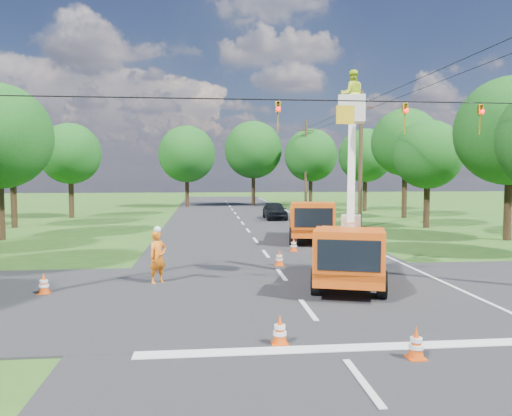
{
  "coord_description": "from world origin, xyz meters",
  "views": [
    {
      "loc": [
        -2.93,
        -13.88,
        3.97
      ],
      "look_at": [
        -0.93,
        5.58,
        2.6
      ],
      "focal_mm": 35.0,
      "sensor_mm": 36.0,
      "label": 1
    }
  ],
  "objects": [
    {
      "name": "road_main",
      "position": [
        0.0,
        20.0,
        0.0
      ],
      "size": [
        12.0,
        100.0,
        0.06
      ],
      "primitive_type": "cube",
      "color": "black",
      "rests_on": "ground"
    },
    {
      "name": "tree_left_e",
      "position": [
        -16.8,
        24.0,
        6.49
      ],
      "size": [
        5.8,
        5.8,
        9.41
      ],
      "color": "#382616",
      "rests_on": "ground"
    },
    {
      "name": "ground",
      "position": [
        0.0,
        20.0,
        0.0
      ],
      "size": [
        140.0,
        140.0,
        0.0
      ],
      "primitive_type": "plane",
      "color": "#295519",
      "rests_on": "ground"
    },
    {
      "name": "road_cross",
      "position": [
        0.0,
        2.0,
        0.0
      ],
      "size": [
        56.0,
        10.0,
        0.07
      ],
      "primitive_type": "cube",
      "color": "black",
      "rests_on": "ground"
    },
    {
      "name": "traffic_cone_2",
      "position": [
        0.21,
        6.97,
        0.36
      ],
      "size": [
        0.38,
        0.38,
        0.71
      ],
      "color": "#DA460B",
      "rests_on": "ground"
    },
    {
      "name": "tree_far_b",
      "position": [
        3.0,
        47.0,
        6.81
      ],
      "size": [
        7.0,
        7.0,
        10.32
      ],
      "color": "#382616",
      "rests_on": "ground"
    },
    {
      "name": "ground_worker",
      "position": [
        -4.63,
        4.1,
        0.96
      ],
      "size": [
        0.83,
        0.81,
        1.93
      ],
      "primitive_type": "imported",
      "rotation": [
        0.0,
        0.0,
        0.71
      ],
      "color": "#FC5115",
      "rests_on": "ground"
    },
    {
      "name": "tree_right_e",
      "position": [
        13.8,
        37.0,
        5.81
      ],
      "size": [
        5.6,
        5.6,
        8.63
      ],
      "color": "#382616",
      "rests_on": "ground"
    },
    {
      "name": "traffic_cone_3",
      "position": [
        1.52,
        10.79,
        0.36
      ],
      "size": [
        0.38,
        0.38,
        0.71
      ],
      "color": "#DA460B",
      "rests_on": "ground"
    },
    {
      "name": "tree_right_b",
      "position": [
        15.0,
        14.0,
        6.43
      ],
      "size": [
        6.4,
        6.4,
        9.65
      ],
      "color": "#382616",
      "rests_on": "ground"
    },
    {
      "name": "tree_right_c",
      "position": [
        13.2,
        21.0,
        5.31
      ],
      "size": [
        5.0,
        5.0,
        7.83
      ],
      "color": "#382616",
      "rests_on": "ground"
    },
    {
      "name": "tree_far_a",
      "position": [
        -5.0,
        45.0,
        6.19
      ],
      "size": [
        6.6,
        6.6,
        9.5
      ],
      "color": "#382616",
      "rests_on": "ground"
    },
    {
      "name": "traffic_cone_4",
      "position": [
        -8.2,
        2.83,
        0.36
      ],
      "size": [
        0.38,
        0.38,
        0.71
      ],
      "color": "#DA460B",
      "rests_on": "ground"
    },
    {
      "name": "tree_far_c",
      "position": [
        9.5,
        44.0,
        6.06
      ],
      "size": [
        6.2,
        6.2,
        9.18
      ],
      "color": "#382616",
      "rests_on": "ground"
    },
    {
      "name": "traffic_cone_1",
      "position": [
        1.51,
        -3.93,
        0.36
      ],
      "size": [
        0.38,
        0.38,
        0.71
      ],
      "color": "#DA460B",
      "rests_on": "ground"
    },
    {
      "name": "traffic_cone_6",
      "position": [
        5.01,
        16.72,
        0.36
      ],
      "size": [
        0.38,
        0.38,
        0.71
      ],
      "color": "#DA460B",
      "rests_on": "ground"
    },
    {
      "name": "tree_right_d",
      "position": [
        14.8,
        29.0,
        6.68
      ],
      "size": [
        6.0,
        6.0,
        9.7
      ],
      "color": "#382616",
      "rests_on": "ground"
    },
    {
      "name": "distant_car",
      "position": [
        3.06,
        28.55,
        0.76
      ],
      "size": [
        1.83,
        4.47,
        1.52
      ],
      "primitive_type": "imported",
      "rotation": [
        0.0,
        0.0,
        0.01
      ],
      "color": "black",
      "rests_on": "ground"
    },
    {
      "name": "traffic_cone_0",
      "position": [
        -1.24,
        -2.75,
        0.36
      ],
      "size": [
        0.38,
        0.38,
        0.71
      ],
      "color": "#DA460B",
      "rests_on": "ground"
    },
    {
      "name": "stop_bar",
      "position": [
        0.0,
        -3.2,
        0.0
      ],
      "size": [
        9.0,
        0.45,
        0.02
      ],
      "primitive_type": "cube",
      "color": "silver",
      "rests_on": "ground"
    },
    {
      "name": "edge_line",
      "position": [
        5.6,
        20.0,
        0.0
      ],
      "size": [
        0.12,
        90.0,
        0.02
      ],
      "primitive_type": "cube",
      "color": "silver",
      "rests_on": "ground"
    },
    {
      "name": "pole_right_mid",
      "position": [
        8.5,
        22.0,
        5.11
      ],
      "size": [
        1.8,
        0.3,
        10.0
      ],
      "color": "#4C3823",
      "rests_on": "ground"
    },
    {
      "name": "bucket_truck",
      "position": [
        2.15,
        3.13,
        1.62
      ],
      "size": [
        3.81,
        6.26,
        7.61
      ],
      "rotation": [
        0.0,
        0.0,
        -0.3
      ],
      "color": "#E84410",
      "rests_on": "ground"
    },
    {
      "name": "pole_right_far",
      "position": [
        8.5,
        42.0,
        5.11
      ],
      "size": [
        1.8,
        0.3,
        10.0
      ],
      "color": "#4C3823",
      "rests_on": "ground"
    },
    {
      "name": "signal_span",
      "position": [
        2.23,
        1.99,
        5.88
      ],
      "size": [
        18.0,
        0.29,
        1.07
      ],
      "color": "black",
      "rests_on": "ground"
    },
    {
      "name": "tree_left_f",
      "position": [
        -14.8,
        32.0,
        5.69
      ],
      "size": [
        5.4,
        5.4,
        8.4
      ],
      "color": "#382616",
      "rests_on": "ground"
    },
    {
      "name": "second_truck",
      "position": [
        3.26,
        14.63,
        1.24
      ],
      "size": [
        3.42,
        6.65,
        2.37
      ],
      "rotation": [
        0.0,
        0.0,
        -0.18
      ],
      "color": "#E84410",
      "rests_on": "ground"
    }
  ]
}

